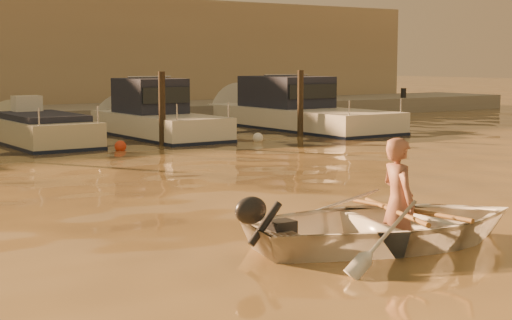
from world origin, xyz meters
TOP-DOWN VIEW (x-y plane):
  - ground_plane at (0.00, 0.00)m, footprint 160.00×160.00m
  - dinghy at (1.81, 1.90)m, footprint 4.15×3.37m
  - person at (1.91, 1.88)m, footprint 0.52×0.67m
  - outboard_motor at (0.35, 2.25)m, footprint 0.97×0.60m
  - oar_port at (2.06, 1.84)m, footprint 0.11×2.10m
  - oar_starboard at (1.86, 1.89)m, footprint 0.88×1.95m
  - moored_boat_3 at (2.14, 16.00)m, footprint 1.92×5.59m
  - moored_boat_4 at (5.81, 16.00)m, footprint 2.03×6.34m
  - moored_boat_5 at (11.15, 16.00)m, footprint 2.60×8.60m
  - piling_3 at (4.80, 13.80)m, footprint 0.18×0.18m
  - piling_4 at (9.50, 13.80)m, footprint 0.18×0.18m
  - fender_d at (3.37, 13.38)m, footprint 0.30×0.30m
  - fender_e at (7.55, 13.23)m, footprint 0.30×0.30m

SIDE VIEW (x-z plane):
  - ground_plane at x=0.00m, z-range 0.00..0.00m
  - fender_d at x=3.37m, z-range -0.05..0.25m
  - fender_e at x=7.55m, z-range -0.05..0.25m
  - moored_boat_3 at x=2.14m, z-range -0.25..0.70m
  - dinghy at x=1.81m, z-range -0.12..0.64m
  - outboard_motor at x=0.35m, z-range -0.07..0.63m
  - oar_port at x=2.06m, z-range 0.35..0.49m
  - oar_starboard at x=1.86m, z-range 0.35..0.49m
  - person at x=1.91m, z-range -0.30..1.34m
  - moored_boat_4 at x=5.81m, z-range -0.25..1.50m
  - moored_boat_5 at x=11.15m, z-range -0.25..1.50m
  - piling_3 at x=4.80m, z-range -0.20..2.00m
  - piling_4 at x=9.50m, z-range -0.20..2.00m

